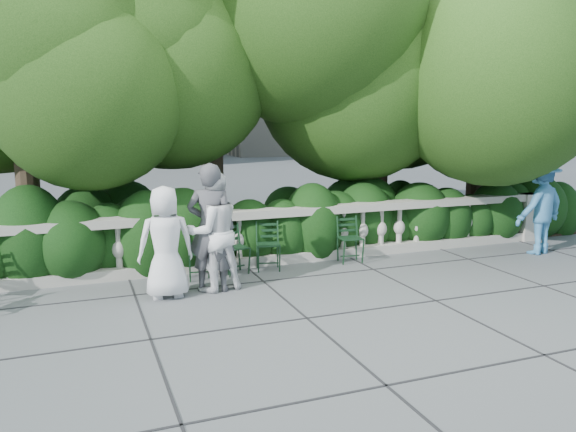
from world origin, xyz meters
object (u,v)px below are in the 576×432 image
object	(u,v)px
chair_c	(202,282)
chair_d	(219,276)
person_businessman	(166,242)
person_woman_grey	(211,228)
person_older_blue	(540,206)
chair_f	(353,264)
chair_e	(269,272)
person_casual_man	(213,232)
chair_b	(239,276)

from	to	relation	value
chair_c	chair_d	xyz separation A→B (m)	(0.33, 0.19, 0.00)
chair_c	person_businessman	world-z (taller)	person_businessman
chair_d	person_woman_grey	bearing A→B (deg)	-124.55
chair_c	person_older_blue	xyz separation A→B (m)	(6.46, -0.42, 0.93)
chair_f	person_businessman	size ratio (longest dim) A/B	0.51
chair_e	person_woman_grey	xyz separation A→B (m)	(-1.14, -0.66, 0.97)
person_woman_grey	person_casual_man	distance (m)	0.09
person_woman_grey	person_businessman	bearing A→B (deg)	30.01
chair_d	person_businessman	size ratio (longest dim) A/B	0.51
person_older_blue	chair_d	bearing A→B (deg)	-16.64
chair_d	chair_b	bearing A→B (deg)	-24.42
chair_b	chair_f	size ratio (longest dim) A/B	1.00
chair_c	chair_f	world-z (taller)	same
person_older_blue	person_casual_man	bearing A→B (deg)	-10.41
chair_c	chair_f	size ratio (longest dim) A/B	1.00
chair_f	chair_d	bearing A→B (deg)	-175.28
chair_e	person_woman_grey	distance (m)	1.63
chair_d	person_casual_man	bearing A→B (deg)	-122.18
chair_d	person_older_blue	distance (m)	6.23
chair_c	person_businessman	size ratio (longest dim) A/B	0.51
person_businessman	chair_b	bearing A→B (deg)	-150.58
chair_e	chair_f	xyz separation A→B (m)	(1.57, -0.05, 0.00)
chair_b	chair_f	world-z (taller)	same
chair_c	chair_e	bearing A→B (deg)	16.91
person_casual_man	person_older_blue	xyz separation A→B (m)	(6.37, 0.06, 0.04)
chair_f	person_woman_grey	bearing A→B (deg)	-160.54
chair_c	chair_f	xyz separation A→B (m)	(2.75, 0.10, 0.00)
person_casual_man	person_older_blue	distance (m)	6.37
chair_b	chair_f	xyz separation A→B (m)	(2.10, -0.02, 0.00)
chair_b	person_older_blue	distance (m)	5.90
chair_e	person_older_blue	bearing A→B (deg)	7.58
chair_f	person_woman_grey	size ratio (longest dim) A/B	0.43
person_businessman	chair_e	bearing A→B (deg)	-157.35
chair_f	person_businessman	xyz separation A→B (m)	(-3.39, -0.69, 0.82)
person_businessman	person_woman_grey	size ratio (longest dim) A/B	0.85
chair_b	person_casual_man	distance (m)	1.22
chair_f	person_businessman	distance (m)	3.55
chair_b	person_older_blue	size ratio (longest dim) A/B	0.45
chair_d	chair_e	size ratio (longest dim) A/B	1.00
chair_d	chair_c	bearing A→B (deg)	-163.17
person_older_blue	chair_e	bearing A→B (deg)	-17.13
chair_e	person_woman_grey	bearing A→B (deg)	-136.27
person_older_blue	chair_c	bearing A→B (deg)	-14.70
chair_b	person_businessman	size ratio (longest dim) A/B	0.51
person_woman_grey	chair_b	bearing A→B (deg)	-110.64
chair_d	chair_e	xyz separation A→B (m)	(0.86, -0.04, 0.00)
chair_d	person_businessman	world-z (taller)	person_businessman
chair_b	chair_d	xyz separation A→B (m)	(-0.33, 0.07, 0.00)
person_older_blue	chair_f	bearing A→B (deg)	-19.00
chair_b	chair_c	xyz separation A→B (m)	(-0.66, -0.12, 0.00)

